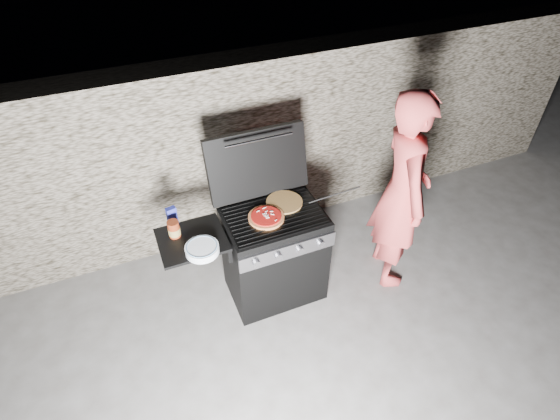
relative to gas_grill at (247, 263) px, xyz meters
name	(u,v)px	position (x,y,z in m)	size (l,w,h in m)	color
ground	(275,289)	(0.25, 0.00, -0.46)	(50.00, 50.00, 0.00)	#534F4C
stone_wall	(233,150)	(0.25, 1.05, 0.44)	(8.00, 0.35, 1.80)	gray
gas_grill	(247,263)	(0.00, 0.00, 0.00)	(1.34, 0.79, 0.91)	black
pizza_topped	(266,217)	(0.18, -0.01, 0.47)	(0.29, 0.29, 0.03)	#D89D50
pizza_plain	(284,202)	(0.39, 0.11, 0.46)	(0.30, 0.30, 0.02)	tan
sauce_jar	(174,229)	(-0.53, 0.08, 0.52)	(0.09, 0.09, 0.14)	maroon
blue_carton	(172,216)	(-0.51, 0.22, 0.53)	(0.07, 0.04, 0.16)	navy
plate_stack	(202,249)	(-0.38, -0.17, 0.48)	(0.25, 0.25, 0.06)	white
person	(402,193)	(1.34, -0.17, 0.47)	(0.68, 0.45, 1.86)	#DF4A4A
tongs	(335,195)	(0.79, 0.00, 0.50)	(0.01, 0.01, 0.45)	black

